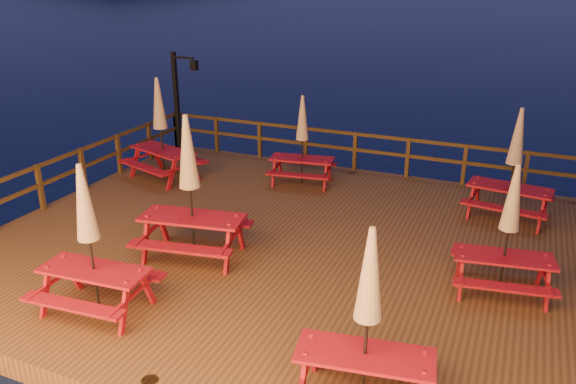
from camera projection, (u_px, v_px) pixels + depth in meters
name	position (u px, v px, depth m)	size (l,w,h in m)	color
ground	(285.00, 258.00, 11.69)	(500.00, 500.00, 0.00)	black
deck	(285.00, 250.00, 11.62)	(12.00, 10.00, 0.40)	#4B3218
deck_piles	(285.00, 271.00, 11.80)	(11.44, 9.44, 1.40)	#362411
railing	(316.00, 179.00, 12.79)	(11.80, 9.75, 1.10)	#362411
lamp_post	(180.00, 93.00, 16.77)	(0.85, 0.18, 3.00)	black
picnic_table_0	(367.00, 317.00, 6.77)	(1.93, 1.68, 2.47)	maroon
picnic_table_1	(89.00, 238.00, 8.73)	(1.87, 1.58, 2.52)	maroon
picnic_table_2	(514.00, 163.00, 12.16)	(1.94, 1.67, 2.52)	maroon
picnic_table_3	(190.00, 186.00, 10.42)	(2.22, 1.93, 2.81)	maroon
picnic_table_4	(302.00, 139.00, 14.29)	(1.81, 1.57, 2.32)	maroon
picnic_table_5	(161.00, 127.00, 14.58)	(2.27, 2.05, 2.70)	maroon
picnic_table_6	(509.00, 228.00, 9.27)	(1.84, 1.60, 2.34)	maroon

